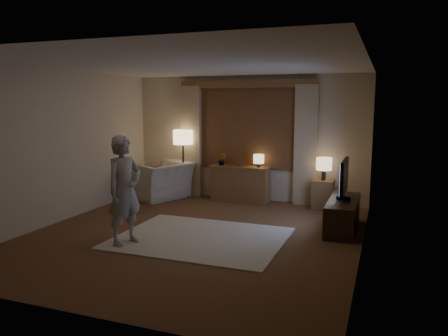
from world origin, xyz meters
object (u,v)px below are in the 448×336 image
at_px(sideboard, 240,185).
at_px(tv_stand, 343,215).
at_px(side_table, 323,194).
at_px(armchair, 160,180).
at_px(person, 125,190).

relative_size(sideboard, tv_stand, 0.86).
bearing_deg(sideboard, side_table, -1.67).
xyz_separation_m(sideboard, armchair, (-1.70, -0.34, 0.04)).
relative_size(armchair, tv_stand, 0.85).
relative_size(sideboard, side_table, 2.14).
xyz_separation_m(armchair, tv_stand, (3.92, -1.06, -0.14)).
height_order(armchair, tv_stand, armchair).
bearing_deg(armchair, sideboard, 123.39).
bearing_deg(person, armchair, 36.61).
bearing_deg(person, tv_stand, -40.09).
xyz_separation_m(armchair, side_table, (3.42, 0.29, -0.11)).
bearing_deg(side_table, armchair, -175.16).
distance_m(sideboard, person, 3.36).
bearing_deg(tv_stand, person, -147.15).
height_order(sideboard, armchair, armchair).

